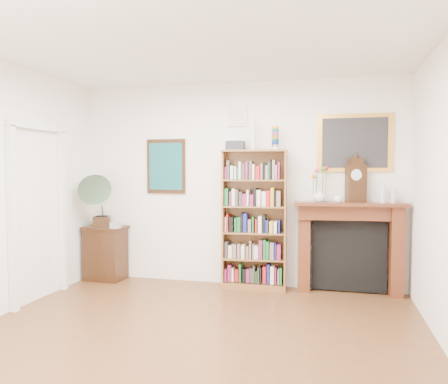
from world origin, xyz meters
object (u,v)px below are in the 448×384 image
object	(u,v)px
teacup	(338,199)
cd_stack	(115,225)
fireplace	(349,239)
gramophone	(97,198)
bottle_left	(383,193)
side_cabinet	(106,253)
mantel_clock	(356,181)
bottle_right	(393,195)
bookshelf	(254,211)
flower_vase	(319,195)

from	to	relation	value
teacup	cd_stack	bearing A→B (deg)	-176.87
fireplace	gramophone	bearing A→B (deg)	179.31
bottle_left	side_cabinet	bearing A→B (deg)	-179.00
mantel_clock	gramophone	bearing A→B (deg)	161.49
fireplace	bottle_right	size ratio (longest dim) A/B	7.14
side_cabinet	cd_stack	distance (m)	0.52
bottle_right	bottle_left	bearing A→B (deg)	-163.84
gramophone	teacup	size ratio (longest dim) A/B	7.80
side_cabinet	mantel_clock	xyz separation A→B (m)	(3.48, 0.11, 1.07)
bookshelf	mantel_clock	world-z (taller)	bookshelf
mantel_clock	teacup	size ratio (longest dim) A/B	5.80
mantel_clock	bottle_right	bearing A→B (deg)	-23.23
gramophone	cd_stack	distance (m)	0.50
flower_vase	bottle_left	distance (m)	0.78
cd_stack	mantel_clock	size ratio (longest dim) A/B	0.21
bookshelf	teacup	bearing A→B (deg)	-7.20
side_cabinet	bottle_right	size ratio (longest dim) A/B	3.91
fireplace	gramophone	distance (m)	3.53
gramophone	cd_stack	size ratio (longest dim) A/B	6.27
side_cabinet	flower_vase	distance (m)	3.16
bookshelf	flower_vase	world-z (taller)	bookshelf
bottle_left	bottle_right	bearing A→B (deg)	16.16
cd_stack	mantel_clock	world-z (taller)	mantel_clock
flower_vase	bookshelf	bearing A→B (deg)	-179.10
side_cabinet	teacup	xyz separation A→B (m)	(3.27, 0.01, 0.84)
fireplace	flower_vase	distance (m)	0.69
bookshelf	teacup	distance (m)	1.11
bottle_left	mantel_clock	bearing A→B (deg)	171.90
gramophone	fireplace	bearing A→B (deg)	-20.03
gramophone	teacup	world-z (taller)	gramophone
bottle_left	bottle_right	size ratio (longest dim) A/B	1.20
flower_vase	bottle_right	distance (m)	0.90
gramophone	mantel_clock	size ratio (longest dim) A/B	1.35
mantel_clock	flower_vase	xyz separation A→B (m)	(-0.45, -0.05, -0.18)
side_cabinet	flower_vase	bearing A→B (deg)	4.41
cd_stack	mantel_clock	distance (m)	3.31
side_cabinet	teacup	distance (m)	3.37
fireplace	mantel_clock	distance (m)	0.76
gramophone	side_cabinet	bearing A→B (deg)	32.43
fireplace	flower_vase	size ratio (longest dim) A/B	8.40
side_cabinet	teacup	bearing A→B (deg)	3.29
side_cabinet	bottle_right	xyz separation A→B (m)	(3.93, 0.10, 0.90)
cd_stack	bottle_right	bearing A→B (deg)	4.02
fireplace	mantel_clock	size ratio (longest dim) A/B	2.55
bookshelf	bottle_left	size ratio (longest dim) A/B	8.95
side_cabinet	bottle_left	size ratio (longest dim) A/B	3.25
bookshelf	side_cabinet	bearing A→B (deg)	176.59
bookshelf	cd_stack	distance (m)	1.96
fireplace	bottle_left	xyz separation A→B (m)	(0.40, -0.06, 0.61)
bookshelf	side_cabinet	xyz separation A→B (m)	(-2.18, -0.05, -0.65)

